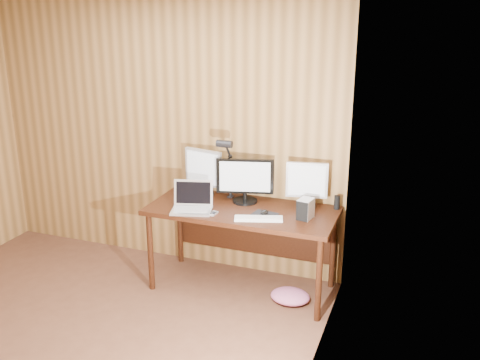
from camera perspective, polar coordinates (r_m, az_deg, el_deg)
The scene contains 14 objects.
room_shell at distance 3.52m, azimuth -23.71°, elevation -2.25°, with size 4.00×4.00×4.00m.
desk at distance 4.64m, azimuth 0.52°, elevation -4.17°, with size 1.60×0.70×0.75m.
monitor_center at distance 4.62m, azimuth 0.53°, elevation -0.02°, with size 0.49×0.22×0.39m.
monitor_left at distance 4.79m, azimuth -3.92°, elevation 0.96°, with size 0.38×0.18×0.43m.
monitor_right at distance 4.52m, azimuth 7.13°, elevation -0.41°, with size 0.35×0.17×0.40m.
laptop at distance 4.51m, azimuth -5.10°, elevation -2.44°, with size 0.39×0.34×0.24m.
keyboard at distance 4.30m, azimuth 1.99°, elevation -4.12°, with size 0.41×0.23×0.02m.
mousepad at distance 4.41m, azimuth 2.61°, elevation -3.70°, with size 0.20×0.16×0.00m, color black.
mouse at distance 4.40m, azimuth 2.62°, elevation -3.46°, with size 0.07×0.10×0.04m, color black.
hard_drive at distance 4.33m, azimuth 6.99°, elevation -3.08°, with size 0.13×0.16×0.16m.
phone at distance 4.42m, azimuth -2.86°, elevation -3.58°, with size 0.05×0.10×0.01m.
speaker at distance 4.58m, azimuth 10.30°, elevation -2.37°, with size 0.05×0.05×0.12m, color black.
desk_lamp at distance 4.63m, azimuth -1.38°, elevation 2.15°, with size 0.14×0.19×0.59m.
fabric_pile at distance 4.63m, azimuth 5.37°, elevation -12.25°, with size 0.33×0.27×0.11m, color #D16591, non-canonical shape.
Camera 1 is at (2.36, -2.36, 2.37)m, focal length 40.00 mm.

